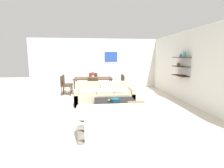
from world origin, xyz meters
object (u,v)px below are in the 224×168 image
coffee_table (115,107)px  dining_chair_foot (93,86)px  dining_chair_left_near (64,84)px  wine_glass_left_far (79,75)px  decorative_bowl (115,100)px  wine_glass_head (93,74)px  loveseat_white (114,121)px  wine_glass_right_far (107,75)px  centerpiece_vase (92,75)px  dining_table (93,79)px  dining_chair_head (93,80)px  wine_glass_foot (93,76)px  dining_chair_left_far (66,83)px  dining_chair_right_near (121,83)px  dining_chair_right_far (120,82)px  apple_on_coffee_table (109,100)px  sofa_beige (105,96)px  wine_glass_right_near (107,75)px  wine_glass_left_near (78,76)px

coffee_table → dining_chair_foot: bearing=109.2°
dining_chair_left_near → wine_glass_left_far: 0.81m
decorative_bowl → wine_glass_head: bearing=101.9°
coffee_table → dining_chair_left_near: size_ratio=1.44×
loveseat_white → dining_chair_left_near: bearing=113.9°
dining_chair_left_near → wine_glass_right_far: wine_glass_right_far is taller
wine_glass_head → centerpiece_vase: (-0.03, -0.41, 0.03)m
wine_glass_head → loveseat_white: bearing=-84.0°
coffee_table → dining_table: (-0.68, 2.86, 0.49)m
dining_chair_head → wine_glass_left_far: 1.08m
dining_chair_left_near → wine_glass_foot: size_ratio=4.99×
dining_chair_left_far → dining_chair_right_near: bearing=-9.6°
dining_chair_head → wine_glass_left_far: size_ratio=4.82×
dining_chair_right_far → wine_glass_head: 1.35m
apple_on_coffee_table → dining_chair_left_near: size_ratio=0.09×
sofa_beige → wine_glass_left_far: (-1.09, 1.84, 0.59)m
decorative_bowl → loveseat_white: bearing=-98.3°
apple_on_coffee_table → dining_chair_foot: 2.05m
apple_on_coffee_table → dining_chair_right_far: 3.20m
sofa_beige → centerpiece_vase: (-0.46, 1.74, 0.60)m
loveseat_white → dining_chair_right_far: 4.51m
dining_chair_left_near → wine_glass_head: bearing=26.5°
wine_glass_head → centerpiece_vase: centerpiece_vase is taller
wine_glass_right_near → apple_on_coffee_table: bearing=-93.6°
wine_glass_left_far → wine_glass_left_near: (0.00, -0.24, -0.01)m
sofa_beige → dining_chair_left_far: dining_chair_left_far is taller
wine_glass_right_far → wine_glass_left_far: (-1.32, 0.00, 0.02)m
centerpiece_vase → coffee_table: bearing=-76.1°
wine_glass_right_far → wine_glass_left_far: 1.32m
sofa_beige → loveseat_white: (0.06, -2.49, 0.00)m
wine_glass_left_near → dining_chair_foot: bearing=-49.4°
coffee_table → dining_chair_left_near: 3.31m
loveseat_white → coffee_table: 1.38m
dining_table → dining_chair_foot: size_ratio=2.00×
wine_glass_foot → wine_glass_left_near: (-0.66, 0.30, -0.00)m
wine_glass_foot → wine_glass_left_near: bearing=155.3°
dining_chair_right_far → dining_chair_left_far: bearing=180.0°
dining_chair_right_far → wine_glass_foot: (-1.29, -0.64, 0.37)m
dining_chair_foot → wine_glass_head: wine_glass_head is taller
dining_chair_foot → dining_chair_right_near: bearing=27.6°
wine_glass_right_far → dining_chair_left_near: bearing=-170.2°
dining_chair_left_far → centerpiece_vase: (1.26, -0.20, 0.39)m
sofa_beige → dining_chair_left_far: (-1.72, 1.94, 0.21)m
wine_glass_right_near → wine_glass_left_far: bearing=169.7°
dining_chair_head → dining_chair_left_near: same height
dining_table → dining_chair_right_near: dining_chair_right_near is taller
coffee_table → wine_glass_left_near: size_ratio=7.61×
sofa_beige → dining_chair_left_near: bearing=138.8°
coffee_table → decorative_bowl: decorative_bowl is taller
dining_table → centerpiece_vase: size_ratio=6.25×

